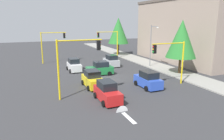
{
  "coord_description": "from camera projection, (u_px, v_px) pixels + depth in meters",
  "views": [
    {
      "loc": [
        26.41,
        -10.25,
        7.63
      ],
      "look_at": [
        0.6,
        0.32,
        1.2
      ],
      "focal_mm": 34.0,
      "sensor_mm": 36.0,
      "label": 1
    }
  ],
  "objects": [
    {
      "name": "car_white",
      "position": [
        74.0,
        65.0,
        33.15
      ],
      "size": [
        3.74,
        1.96,
        1.98
      ],
      "color": "white",
      "rests_on": "ground"
    },
    {
      "name": "car_red",
      "position": [
        107.0,
        92.0,
        20.62
      ],
      "size": [
        3.96,
        1.93,
        1.98
      ],
      "color": "red",
      "rests_on": "ground"
    },
    {
      "name": "ground_plane",
      "position": [
        108.0,
        78.0,
        29.32
      ],
      "size": [
        120.0,
        120.0,
        0.0
      ],
      "primitive_type": "plane",
      "color": "#353538"
    },
    {
      "name": "car_yellow",
      "position": [
        93.0,
        79.0,
        25.13
      ],
      "size": [
        4.02,
        2.06,
        1.98
      ],
      "color": "yellow",
      "rests_on": "ground"
    },
    {
      "name": "lane_arrow_near",
      "position": [
        125.0,
        114.0,
        17.82
      ],
      "size": [
        2.4,
        1.1,
        1.1
      ],
      "color": "silver",
      "rests_on": "ground"
    },
    {
      "name": "sidewalk_kerb",
      "position": [
        153.0,
        65.0,
        37.69
      ],
      "size": [
        80.0,
        4.0,
        0.15
      ],
      "primitive_type": "cube",
      "color": "gray",
      "rests_on": "ground"
    },
    {
      "name": "car_blue",
      "position": [
        148.0,
        80.0,
        24.86
      ],
      "size": [
        3.9,
        2.06,
        1.98
      ],
      "color": "blue",
      "rests_on": "ground"
    },
    {
      "name": "traffic_signal_far_left",
      "position": [
        109.0,
        39.0,
        43.14
      ],
      "size": [
        0.36,
        4.59,
        5.68
      ],
      "color": "yellow",
      "rests_on": "ground"
    },
    {
      "name": "traffic_signal_near_left",
      "position": [
        171.0,
        55.0,
        25.15
      ],
      "size": [
        0.36,
        4.59,
        5.25
      ],
      "color": "yellow",
      "rests_on": "ground"
    },
    {
      "name": "car_green",
      "position": [
        100.0,
        69.0,
        30.74
      ],
      "size": [
        2.1,
        3.75,
        1.98
      ],
      "color": "#1E7238",
      "rests_on": "ground"
    },
    {
      "name": "tree_roadside_far",
      "position": [
        118.0,
        31.0,
        47.81
      ],
      "size": [
        4.6,
        4.6,
        8.43
      ],
      "color": "brown",
      "rests_on": "ground"
    },
    {
      "name": "street_lamp_curbside",
      "position": [
        152.0,
        42.0,
        34.99
      ],
      "size": [
        2.15,
        0.28,
        7.0
      ],
      "color": "slate",
      "rests_on": "ground"
    },
    {
      "name": "traffic_signal_far_right",
      "position": [
        52.0,
        41.0,
        38.92
      ],
      "size": [
        0.36,
        4.59,
        5.74
      ],
      "color": "yellow",
      "rests_on": "ground"
    },
    {
      "name": "apartment_block",
      "position": [
        187.0,
        31.0,
        40.42
      ],
      "size": [
        22.1,
        9.3,
        11.76
      ],
      "color": "gray",
      "rests_on": "ground"
    },
    {
      "name": "car_silver",
      "position": [
        111.0,
        61.0,
        36.73
      ],
      "size": [
        3.73,
        2.05,
        1.98
      ],
      "color": "#B2B5BA",
      "rests_on": "ground"
    },
    {
      "name": "traffic_signal_near_right",
      "position": [
        76.0,
        57.0,
        20.84
      ],
      "size": [
        0.36,
        4.59,
        5.97
      ],
      "color": "yellow",
      "rests_on": "ground"
    },
    {
      "name": "tree_roadside_near",
      "position": [
        182.0,
        39.0,
        30.23
      ],
      "size": [
        4.3,
        4.3,
        7.87
      ],
      "color": "brown",
      "rests_on": "ground"
    }
  ]
}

